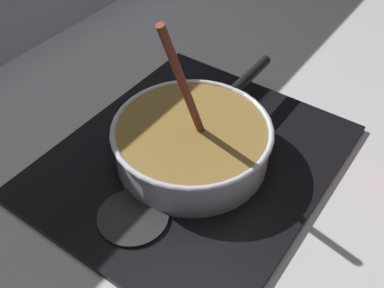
{
  "coord_description": "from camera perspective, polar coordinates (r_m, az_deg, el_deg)",
  "views": [
    {
      "loc": [
        -0.53,
        -0.14,
        0.64
      ],
      "look_at": [
        -0.03,
        0.21,
        0.05
      ],
      "focal_mm": 42.66,
      "sensor_mm": 36.0,
      "label": 1
    }
  ],
  "objects": [
    {
      "name": "ground",
      "position": [
        0.85,
        12.94,
        -7.83
      ],
      "size": [
        2.4,
        1.6,
        0.04
      ],
      "primitive_type": "cube",
      "color": "#B7B7BC"
    },
    {
      "name": "hob_plate",
      "position": [
        0.88,
        0.0,
        -2.07
      ],
      "size": [
        0.56,
        0.48,
        0.01
      ],
      "primitive_type": "cube",
      "color": "black",
      "rests_on": "ground"
    },
    {
      "name": "burner_ring",
      "position": [
        0.87,
        0.0,
        -1.61
      ],
      "size": [
        0.2,
        0.2,
        0.01
      ],
      "primitive_type": "torus",
      "color": "#592D0C",
      "rests_on": "hob_plate"
    },
    {
      "name": "spare_burner",
      "position": [
        0.78,
        -7.38,
        -9.02
      ],
      "size": [
        0.12,
        0.12,
        0.01
      ],
      "primitive_type": "cylinder",
      "color": "#262628",
      "rests_on": "hob_plate"
    },
    {
      "name": "cooking_pan",
      "position": [
        0.84,
        0.04,
        0.3
      ],
      "size": [
        0.43,
        0.3,
        0.31
      ],
      "color": "silver",
      "rests_on": "hob_plate"
    }
  ]
}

